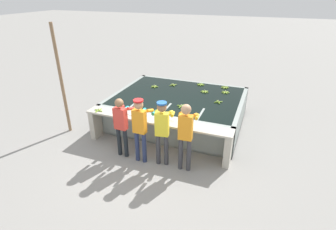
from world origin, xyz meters
name	(u,v)px	position (x,y,z in m)	size (l,w,h in m)	color
ground_plane	(153,153)	(0.00, 0.00, 0.00)	(80.00, 80.00, 0.00)	gray
wash_tank	(178,109)	(0.00, 2.02, 0.45)	(4.03, 3.16, 0.91)	gray
work_ledge	(156,129)	(0.00, 0.23, 0.63)	(4.03, 0.45, 0.91)	#B7B2A3
worker_0	(122,122)	(-0.70, -0.32, 0.96)	(0.43, 0.72, 1.61)	#1E2328
worker_1	(140,125)	(-0.15, -0.38, 1.03)	(0.42, 0.73, 1.69)	navy
worker_2	(162,127)	(0.40, -0.30, 1.02)	(0.48, 0.74, 1.68)	#38383D
worker_3	(186,131)	(0.98, -0.31, 1.04)	(0.43, 0.73, 1.72)	#38383D
banana_bunch_floating_0	(154,87)	(-1.04, 2.51, 0.92)	(0.28, 0.27, 0.08)	#93BC3D
banana_bunch_floating_1	(201,85)	(0.41, 3.29, 0.92)	(0.27, 0.28, 0.08)	#8CB738
banana_bunch_floating_2	(225,87)	(1.26, 3.30, 0.92)	(0.28, 0.28, 0.08)	#93BC3D
banana_bunch_floating_3	(181,106)	(0.36, 1.24, 0.92)	(0.28, 0.28, 0.08)	#7FAD33
banana_bunch_floating_4	(225,92)	(1.36, 2.83, 0.92)	(0.28, 0.28, 0.08)	#9EC642
banana_bunch_floating_5	(205,92)	(0.70, 2.65, 0.92)	(0.28, 0.28, 0.08)	#93BC3D
banana_bunch_floating_6	(173,85)	(-0.49, 2.90, 0.92)	(0.24, 0.24, 0.08)	#9EC642
banana_bunch_floating_7	(218,102)	(1.29, 1.94, 0.92)	(0.26, 0.26, 0.08)	#7FAD33
banana_bunch_ledge_0	(98,110)	(-1.70, 0.14, 0.92)	(0.28, 0.28, 0.08)	#8CB738
knife_0	(126,113)	(-0.89, 0.27, 0.91)	(0.35, 0.11, 0.02)	silver
knife_1	(165,120)	(0.25, 0.28, 0.91)	(0.35, 0.09, 0.02)	silver
support_post_left	(61,81)	(-2.91, 0.24, 1.60)	(0.09, 0.09, 3.20)	#846647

